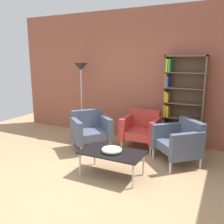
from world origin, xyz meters
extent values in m
plane|color=tan|center=(0.00, 0.00, 0.00)|extent=(8.32, 8.32, 0.00)
cube|color=#9E5642|center=(0.00, 2.46, 1.45)|extent=(6.40, 0.12, 2.90)
cube|color=brown|center=(0.67, 2.23, 0.95)|extent=(0.03, 0.30, 1.90)
cube|color=brown|center=(1.44, 2.23, 0.95)|extent=(0.03, 0.30, 1.90)
cube|color=brown|center=(1.05, 2.23, 1.89)|extent=(0.80, 0.30, 0.03)
cube|color=brown|center=(1.05, 2.23, 0.01)|extent=(0.80, 0.30, 0.03)
cube|color=brown|center=(1.05, 2.37, 0.95)|extent=(0.80, 0.02, 1.90)
cube|color=brown|center=(1.05, 2.23, 0.34)|extent=(0.76, 0.28, 0.02)
cube|color=brown|center=(1.05, 2.23, 0.64)|extent=(0.76, 0.28, 0.02)
cube|color=brown|center=(1.05, 2.23, 0.95)|extent=(0.76, 0.28, 0.02)
cube|color=brown|center=(1.05, 2.23, 1.26)|extent=(0.76, 0.28, 0.02)
cube|color=brown|center=(1.05, 2.23, 1.56)|extent=(0.76, 0.28, 0.02)
cube|color=orange|center=(0.70, 2.20, 0.13)|extent=(0.03, 0.22, 0.17)
cube|color=orange|center=(0.74, 2.21, 0.16)|extent=(0.02, 0.25, 0.23)
cube|color=yellow|center=(0.77, 2.18, 0.13)|extent=(0.03, 0.18, 0.17)
cube|color=white|center=(0.69, 2.20, 0.46)|extent=(0.02, 0.23, 0.22)
cube|color=black|center=(0.73, 2.20, 0.47)|extent=(0.03, 0.21, 0.24)
cube|color=orange|center=(0.70, 2.18, 0.78)|extent=(0.04, 0.19, 0.25)
cube|color=yellow|center=(0.76, 2.21, 0.77)|extent=(0.04, 0.23, 0.22)
cube|color=yellow|center=(0.70, 2.19, 1.07)|extent=(0.04, 0.21, 0.22)
cube|color=yellow|center=(0.74, 2.18, 1.06)|extent=(0.03, 0.18, 0.19)
cube|color=orange|center=(0.69, 2.22, 1.40)|extent=(0.03, 0.25, 0.27)
cube|color=blue|center=(0.73, 2.21, 1.38)|extent=(0.03, 0.25, 0.21)
cube|color=yellow|center=(0.70, 2.20, 1.70)|extent=(0.04, 0.21, 0.25)
cube|color=green|center=(0.75, 2.21, 1.70)|extent=(0.04, 0.25, 0.25)
cube|color=black|center=(0.29, 0.47, 0.39)|extent=(1.00, 0.56, 0.02)
cylinder|color=silver|center=(-0.16, 0.24, 0.19)|extent=(0.03, 0.03, 0.38)
cylinder|color=silver|center=(0.74, 0.24, 0.19)|extent=(0.03, 0.03, 0.38)
cylinder|color=silver|center=(-0.16, 0.70, 0.19)|extent=(0.03, 0.03, 0.38)
cylinder|color=silver|center=(0.74, 0.70, 0.19)|extent=(0.03, 0.03, 0.38)
cylinder|color=beige|center=(0.29, 0.47, 0.41)|extent=(0.13, 0.13, 0.02)
cylinder|color=beige|center=(0.29, 0.47, 0.43)|extent=(0.32, 0.32, 0.02)
torus|color=beige|center=(0.29, 0.47, 0.44)|extent=(0.32, 0.32, 0.02)
cube|color=#4C566B|center=(1.13, 1.38, 0.32)|extent=(0.86, 0.86, 0.16)
cube|color=#4C566B|center=(1.33, 1.57, 0.59)|extent=(0.53, 0.55, 0.38)
cube|color=#4C566B|center=(0.91, 1.59, 0.43)|extent=(0.52, 0.50, 0.46)
cube|color=#4C566B|center=(1.33, 1.15, 0.43)|extent=(0.52, 0.50, 0.46)
cylinder|color=silver|center=(0.70, 1.39, 0.12)|extent=(0.04, 0.04, 0.24)
cylinder|color=silver|center=(1.12, 0.95, 0.12)|extent=(0.04, 0.04, 0.24)
cylinder|color=silver|center=(1.12, 1.79, 0.12)|extent=(0.04, 0.04, 0.24)
cylinder|color=silver|center=(1.54, 1.35, 0.12)|extent=(0.04, 0.04, 0.24)
cube|color=#4C566B|center=(-0.60, 1.32, 0.32)|extent=(0.86, 0.86, 0.16)
cube|color=#4C566B|center=(-0.80, 1.49, 0.59)|extent=(0.50, 0.57, 0.38)
cube|color=#4C566B|center=(-0.78, 1.07, 0.43)|extent=(0.54, 0.48, 0.46)
cube|color=#4C566B|center=(-0.38, 1.54, 0.43)|extent=(0.54, 0.48, 0.46)
cylinder|color=silver|center=(-0.56, 0.89, 0.12)|extent=(0.04, 0.04, 0.24)
cylinder|color=silver|center=(-0.17, 1.34, 0.12)|extent=(0.04, 0.04, 0.24)
cylinder|color=silver|center=(-1.00, 1.26, 0.12)|extent=(0.04, 0.04, 0.24)
cylinder|color=silver|center=(-0.61, 1.72, 0.12)|extent=(0.04, 0.04, 0.24)
cube|color=#B73833|center=(0.31, 1.79, 0.32)|extent=(0.66, 0.60, 0.16)
cube|color=#B73833|center=(0.30, 2.06, 0.59)|extent=(0.64, 0.14, 0.38)
cube|color=#B73833|center=(0.00, 1.76, 0.43)|extent=(0.12, 0.62, 0.46)
cube|color=#B73833|center=(0.62, 1.78, 0.43)|extent=(0.12, 0.62, 0.46)
cylinder|color=silver|center=(0.02, 1.48, 0.12)|extent=(0.04, 0.04, 0.24)
cylinder|color=silver|center=(0.62, 1.49, 0.12)|extent=(0.04, 0.04, 0.24)
cylinder|color=silver|center=(0.00, 2.06, 0.12)|extent=(0.04, 0.04, 0.24)
cylinder|color=silver|center=(0.60, 2.07, 0.12)|extent=(0.04, 0.04, 0.24)
cylinder|color=silver|center=(-1.31, 2.09, 0.01)|extent=(0.28, 0.28, 0.02)
cylinder|color=silver|center=(-1.31, 2.09, 0.85)|extent=(0.03, 0.03, 1.65)
cone|color=#2D2D2D|center=(-1.31, 2.09, 1.65)|extent=(0.32, 0.32, 0.18)
camera|label=1|loc=(1.86, -2.70, 1.82)|focal=38.45mm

